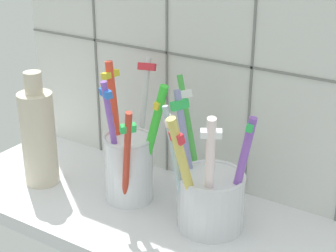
# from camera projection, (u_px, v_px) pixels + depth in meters

# --- Properties ---
(counter_slab) EXTENTS (0.64, 0.22, 0.02)m
(counter_slab) POSITION_uv_depth(u_px,v_px,m) (163.00, 222.00, 0.72)
(counter_slab) COLOR silver
(counter_slab) RESTS_ON ground
(tile_wall_back) EXTENTS (0.64, 0.02, 0.45)m
(tile_wall_back) POSITION_uv_depth(u_px,v_px,m) (212.00, 41.00, 0.73)
(tile_wall_back) COLOR silver
(tile_wall_back) RESTS_ON ground
(toothbrush_cup_left) EXTENTS (0.09, 0.13, 0.19)m
(toothbrush_cup_left) POSITION_uv_depth(u_px,v_px,m) (129.00, 161.00, 0.73)
(toothbrush_cup_left) COLOR white
(toothbrush_cup_left) RESTS_ON counter_slab
(toothbrush_cup_right) EXTENTS (0.13, 0.12, 0.18)m
(toothbrush_cup_right) POSITION_uv_depth(u_px,v_px,m) (209.00, 194.00, 0.67)
(toothbrush_cup_right) COLOR silver
(toothbrush_cup_right) RESTS_ON counter_slab
(ceramic_vase) EXTENTS (0.05, 0.05, 0.17)m
(ceramic_vase) POSITION_uv_depth(u_px,v_px,m) (38.00, 136.00, 0.77)
(ceramic_vase) COLOR beige
(ceramic_vase) RESTS_ON counter_slab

